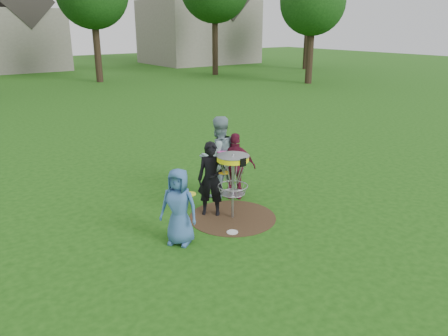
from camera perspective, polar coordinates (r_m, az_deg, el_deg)
ground at (r=9.11m, az=1.12°, el=-6.46°), size 100.00×100.00×0.00m
dirt_patch at (r=9.11m, az=1.12°, el=-6.44°), size 1.80×1.80×0.01m
player_blue at (r=7.86m, az=-5.92°, el=-5.06°), size 0.78×0.83×1.43m
player_black at (r=8.97m, az=-1.68°, el=-1.46°), size 0.68×0.66×1.57m
player_grey at (r=9.90m, az=-0.72°, el=1.44°), size 1.00×0.82×1.88m
player_maroon at (r=9.82m, az=1.53°, el=0.21°), size 0.91×0.89×1.53m
disc_on_grass at (r=8.48m, az=1.10°, el=-8.39°), size 0.22×0.22×0.02m
disc_golf_basket at (r=8.73m, az=1.16°, el=-0.38°), size 0.66×0.67×1.38m
held_discs at (r=8.96m, az=-0.70°, el=-0.14°), size 1.90×1.36×0.30m
house_row at (r=40.83m, az=-23.39°, el=17.39°), size 44.50×10.65×11.62m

